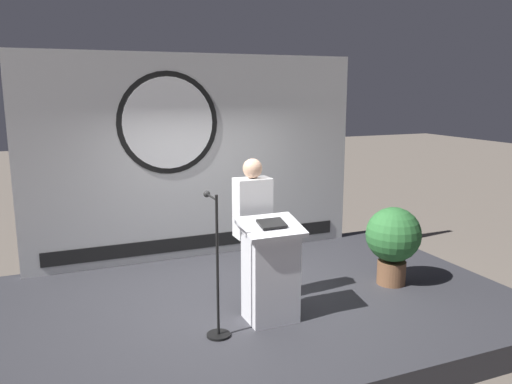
{
  "coord_description": "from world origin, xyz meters",
  "views": [
    {
      "loc": [
        -2.09,
        -5.26,
        2.75
      ],
      "look_at": [
        0.07,
        -0.15,
        1.63
      ],
      "focal_mm": 36.07,
      "sensor_mm": 36.0,
      "label": 1
    }
  ],
  "objects_px": {
    "potted_plant": "(393,239)",
    "podium": "(271,272)",
    "speaker_person": "(253,231)",
    "microphone_stand": "(217,288)"
  },
  "relations": [
    {
      "from": "potted_plant",
      "to": "podium",
      "type": "bearing_deg",
      "value": -169.58
    },
    {
      "from": "podium",
      "to": "potted_plant",
      "type": "distance_m",
      "value": 1.88
    },
    {
      "from": "speaker_person",
      "to": "potted_plant",
      "type": "height_order",
      "value": "speaker_person"
    },
    {
      "from": "podium",
      "to": "speaker_person",
      "type": "xyz_separation_m",
      "value": [
        -0.01,
        0.48,
        0.32
      ]
    },
    {
      "from": "podium",
      "to": "potted_plant",
      "type": "relative_size",
      "value": 1.12
    },
    {
      "from": "podium",
      "to": "microphone_stand",
      "type": "relative_size",
      "value": 0.76
    },
    {
      "from": "podium",
      "to": "speaker_person",
      "type": "relative_size",
      "value": 0.66
    },
    {
      "from": "podium",
      "to": "potted_plant",
      "type": "bearing_deg",
      "value": 10.42
    },
    {
      "from": "podium",
      "to": "microphone_stand",
      "type": "height_order",
      "value": "microphone_stand"
    },
    {
      "from": "speaker_person",
      "to": "microphone_stand",
      "type": "bearing_deg",
      "value": -137.13
    }
  ]
}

